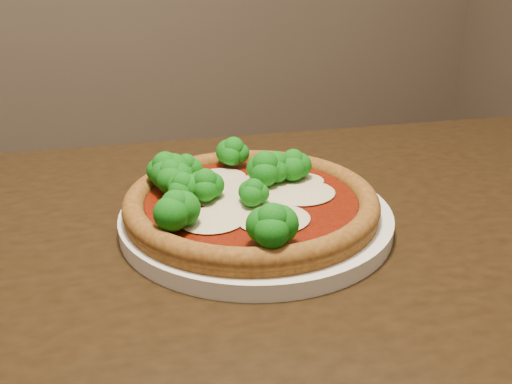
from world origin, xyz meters
name	(u,v)px	position (x,y,z in m)	size (l,w,h in m)	color
dining_table	(232,347)	(-0.09, -0.10, 0.65)	(1.34, 0.95, 0.75)	black
plate	(256,218)	(-0.03, -0.03, 0.76)	(0.30, 0.30, 0.02)	white
pizza	(245,196)	(-0.04, -0.03, 0.79)	(0.27, 0.27, 0.06)	brown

